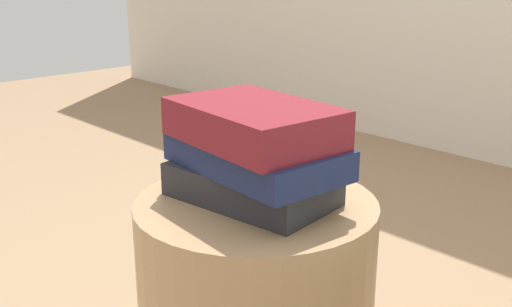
# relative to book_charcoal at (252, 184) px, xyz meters

# --- Properties ---
(book_charcoal) EXTENTS (0.28, 0.19, 0.06)m
(book_charcoal) POSITION_rel_book_charcoal_xyz_m (0.00, 0.00, 0.00)
(book_charcoal) COLOR #28282D
(book_charcoal) RESTS_ON side_table
(book_navy) EXTENTS (0.30, 0.19, 0.05)m
(book_navy) POSITION_rel_book_charcoal_xyz_m (0.01, 0.00, 0.05)
(book_navy) COLOR #19234C
(book_navy) RESTS_ON book_charcoal
(book_maroon) EXTENTS (0.28, 0.20, 0.06)m
(book_maroon) POSITION_rel_book_charcoal_xyz_m (0.01, -0.01, 0.11)
(book_maroon) COLOR maroon
(book_maroon) RESTS_ON book_navy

